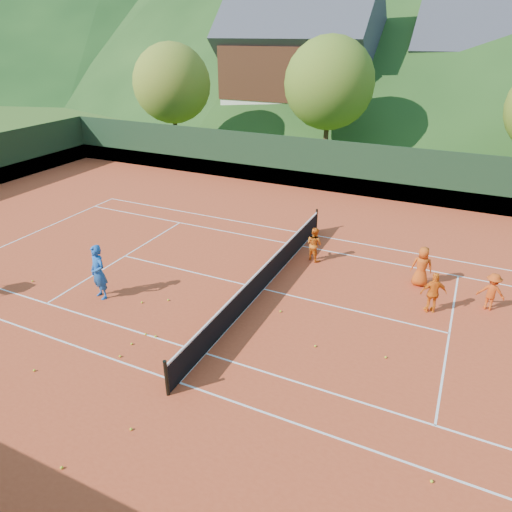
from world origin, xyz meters
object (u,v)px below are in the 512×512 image
at_px(student_a, 314,244).
at_px(student_b, 433,293).
at_px(student_d, 491,292).
at_px(coach, 98,272).
at_px(chalet_left, 299,65).
at_px(chalet_mid, 487,76).
at_px(student_c, 422,267).
at_px(tennis_net, 263,277).

height_order(student_a, student_b, student_b).
bearing_deg(student_d, coach, 22.77).
xyz_separation_m(student_a, chalet_left, (-10.88, 26.93, 4.92)).
distance_m(student_d, chalet_mid, 32.25).
bearing_deg(student_a, chalet_mid, -75.26).
bearing_deg(student_c, student_a, -12.41).
relative_size(student_a, tennis_net, 0.12).
distance_m(student_c, student_d, 2.44).
xyz_separation_m(student_b, student_c, (-0.59, 1.72, 0.04)).
height_order(student_b, tennis_net, student_b).
distance_m(student_a, student_c, 4.24).
height_order(coach, chalet_left, chalet_left).
relative_size(student_b, chalet_left, 0.11).
relative_size(student_c, chalet_mid, 0.12).
distance_m(student_c, chalet_left, 31.52).
relative_size(student_d, chalet_left, 0.10).
bearing_deg(coach, tennis_net, 48.12).
bearing_deg(coach, student_b, 37.91).
xyz_separation_m(coach, chalet_mid, (10.95, 36.94, 3.97)).
bearing_deg(chalet_mid, student_a, -99.41).
bearing_deg(student_c, coach, 21.37).
height_order(student_d, chalet_mid, chalet_mid).
xyz_separation_m(student_d, chalet_mid, (-1.45, 31.93, 4.30)).
distance_m(coach, chalet_mid, 38.74).
height_order(student_a, chalet_left, chalet_left).
distance_m(coach, student_c, 11.57).
relative_size(coach, student_c, 1.30).
height_order(student_a, chalet_mid, chalet_mid).
xyz_separation_m(student_a, student_b, (4.82, -2.03, 0.02)).
bearing_deg(student_c, chalet_left, -69.18).
bearing_deg(tennis_net, chalet_mid, 79.99).
height_order(coach, chalet_mid, chalet_mid).
height_order(student_b, chalet_mid, chalet_mid).
height_order(student_a, student_c, student_c).
xyz_separation_m(student_a, student_c, (4.23, -0.31, 0.06)).
distance_m(coach, tennis_net, 5.78).
bearing_deg(student_c, student_b, 100.79).
relative_size(student_b, chalet_mid, 0.12).
distance_m(student_c, tennis_net, 5.81).
height_order(coach, student_a, coach).
bearing_deg(tennis_net, coach, -149.26).
bearing_deg(student_a, student_c, -160.06).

